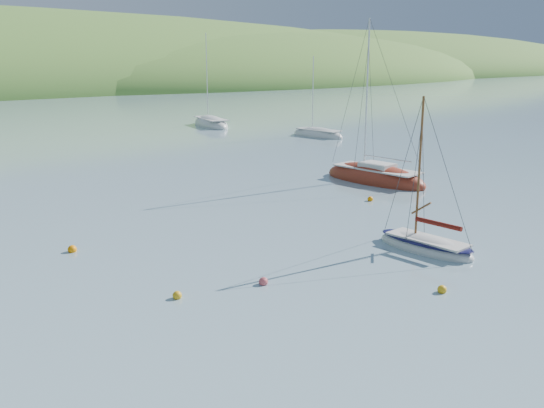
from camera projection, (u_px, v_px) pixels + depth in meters
ground at (384, 283)px, 25.87m from camera, size 700.00×700.00×0.00m
daysailer_white at (426, 246)px, 30.22m from camera, size 2.54×5.46×8.11m
sloop_red at (375, 179)px, 46.08m from camera, size 4.30×9.17×13.05m
distant_sloop_b at (211, 125)px, 80.56m from camera, size 4.73×9.59×13.09m
distant_sloop_d at (318, 135)px, 70.71m from camera, size 3.80×7.33×9.97m
mooring_buoys at (250, 256)px, 28.90m from camera, size 19.90×14.46×0.44m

